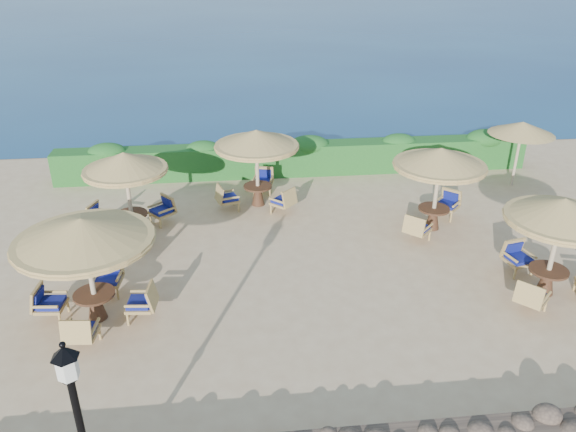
# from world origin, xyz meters

# --- Properties ---
(ground) EXTENTS (120.00, 120.00, 0.00)m
(ground) POSITION_xyz_m (0.00, 0.00, 0.00)
(ground) COLOR #D2B185
(ground) RESTS_ON ground
(sea) EXTENTS (160.00, 160.00, 0.00)m
(sea) POSITION_xyz_m (0.00, 70.00, 0.00)
(sea) COLOR navy
(sea) RESTS_ON ground
(hedge) EXTENTS (18.00, 0.90, 1.20)m
(hedge) POSITION_xyz_m (0.00, 7.20, 0.60)
(hedge) COLOR #19501D
(hedge) RESTS_ON ground
(extra_parasol) EXTENTS (2.30, 2.30, 2.41)m
(extra_parasol) POSITION_xyz_m (7.80, 5.20, 2.17)
(extra_parasol) COLOR tan
(extra_parasol) RESTS_ON ground
(cafe_set_0) EXTENTS (3.16, 3.16, 2.65)m
(cafe_set_0) POSITION_xyz_m (-5.82, -1.55, 1.91)
(cafe_set_0) COLOR tan
(cafe_set_0) RESTS_ON ground
(cafe_set_1) EXTENTS (2.79, 2.79, 2.65)m
(cafe_set_1) POSITION_xyz_m (5.32, -1.68, 1.89)
(cafe_set_1) COLOR tan
(cafe_set_1) RESTS_ON ground
(cafe_set_2) EXTENTS (2.74, 2.68, 2.65)m
(cafe_set_2) POSITION_xyz_m (-5.56, 2.74, 1.83)
(cafe_set_2) COLOR tan
(cafe_set_2) RESTS_ON ground
(cafe_set_3) EXTENTS (2.84, 2.84, 2.65)m
(cafe_set_3) POSITION_xyz_m (-1.63, 4.48, 1.91)
(cafe_set_3) COLOR tan
(cafe_set_3) RESTS_ON ground
(cafe_set_4) EXTENTS (2.79, 2.79, 2.65)m
(cafe_set_4) POSITION_xyz_m (3.68, 2.13, 2.01)
(cafe_set_4) COLOR tan
(cafe_set_4) RESTS_ON ground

